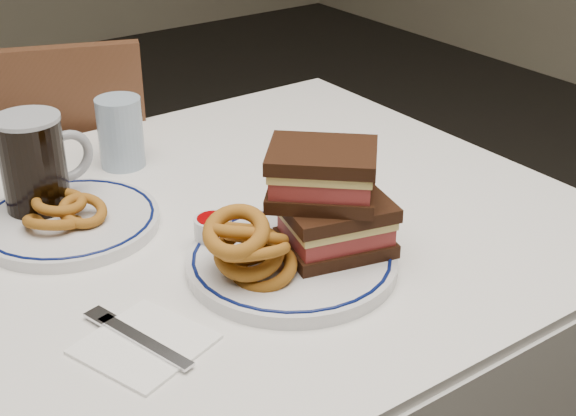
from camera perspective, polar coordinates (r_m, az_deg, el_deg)
dining_table at (r=1.15m, az=-10.08°, el=-7.38°), size 1.27×0.87×0.75m
chair_far at (r=1.74m, az=-16.56°, el=-1.23°), size 0.53×0.53×0.90m
main_plate at (r=1.03m, az=0.26°, el=-3.80°), size 0.27×0.27×0.02m
reuben_sandwich at (r=1.01m, az=2.93°, el=0.59°), size 0.17×0.17×0.14m
onion_rings_main at (r=0.97m, az=-2.73°, el=-2.73°), size 0.12×0.11×0.11m
ketchup_ramekin at (r=1.06m, az=-5.37°, el=-1.32°), size 0.05×0.05×0.03m
beer_mug at (r=1.17m, az=-17.50°, el=2.84°), size 0.14×0.09×0.15m
water_glass at (r=1.32m, az=-11.82°, el=5.28°), size 0.07×0.07×0.11m
far_plate at (r=1.16m, az=-15.28°, el=-0.90°), size 0.25×0.25×0.02m
onion_rings_far at (r=1.14m, az=-15.70°, el=-0.26°), size 0.12×0.10×0.06m
napkin_fork at (r=0.91m, az=-10.29°, el=-9.41°), size 0.16×0.17×0.01m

